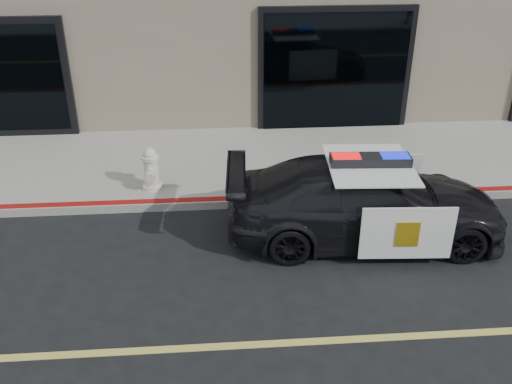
{
  "coord_description": "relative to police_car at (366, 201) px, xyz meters",
  "views": [
    {
      "loc": [
        -3.71,
        -5.39,
        5.06
      ],
      "look_at": [
        -3.13,
        2.2,
        1.0
      ],
      "focal_mm": 40.0,
      "sensor_mm": 36.0,
      "label": 1
    }
  ],
  "objects": [
    {
      "name": "fire_hydrant",
      "position": [
        -3.56,
        1.68,
        -0.12
      ],
      "size": [
        0.37,
        0.51,
        0.82
      ],
      "color": "silver",
      "rests_on": "sidewalk_n"
    },
    {
      "name": "sidewalk_n",
      "position": [
        1.35,
        2.85,
        -0.58
      ],
      "size": [
        60.0,
        3.5,
        0.15
      ],
      "primitive_type": "cube",
      "color": "gray",
      "rests_on": "ground"
    },
    {
      "name": "police_car",
      "position": [
        0.0,
        0.0,
        0.0
      ],
      "size": [
        2.33,
        4.65,
        1.45
      ],
      "color": "black",
      "rests_on": "ground"
    },
    {
      "name": "ground",
      "position": [
        1.35,
        -2.4,
        -0.65
      ],
      "size": [
        120.0,
        120.0,
        0.0
      ],
      "primitive_type": "plane",
      "color": "black",
      "rests_on": "ground"
    }
  ]
}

